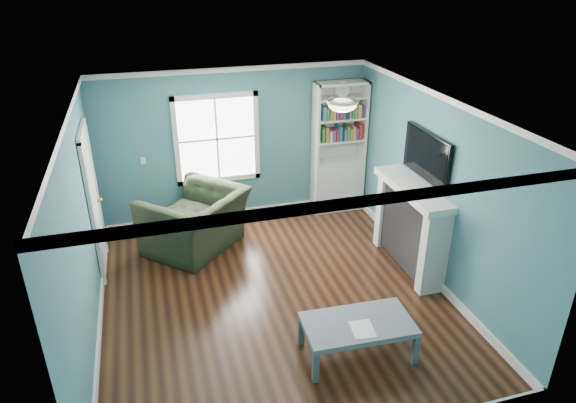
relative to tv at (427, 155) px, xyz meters
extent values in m
plane|color=black|center=(-2.20, -0.20, -1.72)|extent=(5.00, 5.00, 0.00)
plane|color=teal|center=(-2.20, 2.30, -0.43)|extent=(4.50, 0.00, 4.50)
plane|color=teal|center=(-2.20, -2.70, -0.43)|extent=(4.50, 0.00, 4.50)
plane|color=teal|center=(-4.45, -0.20, -0.43)|extent=(0.00, 5.00, 5.00)
plane|color=teal|center=(0.05, -0.20, -0.43)|extent=(0.00, 5.00, 5.00)
plane|color=white|center=(-2.20, -0.20, 0.88)|extent=(5.00, 5.00, 0.00)
cube|color=white|center=(-2.20, 2.28, -1.66)|extent=(4.50, 0.03, 0.12)
cube|color=white|center=(-4.44, -0.20, -1.66)|extent=(0.03, 5.00, 0.12)
cube|color=white|center=(0.03, -0.20, -1.66)|extent=(0.03, 5.00, 0.12)
cube|color=white|center=(-2.20, 2.28, 0.84)|extent=(4.50, 0.04, 0.08)
cube|color=white|center=(-2.20, -2.68, 0.84)|extent=(4.50, 0.04, 0.08)
cube|color=white|center=(-4.43, -0.20, 0.84)|extent=(0.04, 5.00, 0.08)
cube|color=white|center=(0.03, -0.20, 0.84)|extent=(0.04, 5.00, 0.08)
cube|color=white|center=(-2.50, 2.29, -0.27)|extent=(1.24, 0.01, 1.34)
cube|color=white|center=(-3.16, 2.28, -0.27)|extent=(0.08, 0.06, 1.50)
cube|color=white|center=(-1.84, 2.28, -0.27)|extent=(0.08, 0.06, 1.50)
cube|color=white|center=(-2.50, 2.28, -0.98)|extent=(1.40, 0.06, 0.08)
cube|color=white|center=(-2.50, 2.28, 0.44)|extent=(1.40, 0.06, 0.08)
cube|color=white|center=(-2.50, 2.28, -0.27)|extent=(1.24, 0.03, 0.03)
cube|color=white|center=(-2.50, 2.28, -0.27)|extent=(0.03, 0.03, 1.34)
cube|color=silver|center=(-0.43, 2.10, -1.27)|extent=(0.90, 0.35, 0.90)
cube|color=silver|center=(-0.86, 2.10, -0.12)|extent=(0.04, 0.35, 1.40)
cube|color=silver|center=(0.00, 2.10, -0.12)|extent=(0.04, 0.35, 1.40)
cube|color=silver|center=(-0.43, 2.26, -0.12)|extent=(0.90, 0.02, 1.40)
cube|color=silver|center=(-0.43, 2.10, 0.55)|extent=(0.90, 0.35, 0.04)
cube|color=silver|center=(-0.43, 2.10, -0.80)|extent=(0.84, 0.33, 0.03)
cube|color=silver|center=(-0.43, 2.10, -0.42)|extent=(0.84, 0.33, 0.03)
cube|color=silver|center=(-0.43, 2.10, -0.04)|extent=(0.84, 0.33, 0.03)
cube|color=silver|center=(-0.43, 2.10, 0.32)|extent=(0.84, 0.33, 0.03)
cube|color=#33723F|center=(-0.43, 2.08, -0.30)|extent=(0.70, 0.25, 0.22)
cube|color=olive|center=(-0.43, 2.08, 0.08)|extent=(0.70, 0.25, 0.22)
cylinder|color=beige|center=(-0.43, 2.05, 0.46)|extent=(0.26, 0.06, 0.26)
cube|color=black|center=(-0.11, 0.00, -1.12)|extent=(0.30, 1.20, 1.10)
cube|color=black|center=(-0.13, 0.00, -1.32)|extent=(0.22, 0.65, 0.70)
cube|color=silver|center=(-0.13, -0.67, -1.12)|extent=(0.36, 0.16, 1.20)
cube|color=silver|center=(-0.13, 0.67, -1.12)|extent=(0.36, 0.16, 1.20)
cube|color=silver|center=(-0.15, 0.00, -0.47)|extent=(0.44, 1.58, 0.10)
cube|color=black|center=(0.00, 0.00, 0.00)|extent=(0.06, 1.10, 0.65)
cube|color=silver|center=(-4.43, 1.20, -0.70)|extent=(0.04, 0.80, 2.05)
cube|color=white|center=(-4.42, 0.75, -0.70)|extent=(0.05, 0.08, 2.13)
cube|color=white|center=(-4.42, 1.65, -0.70)|extent=(0.05, 0.08, 2.13)
cube|color=white|center=(-4.42, 1.20, 0.36)|extent=(0.05, 0.98, 0.08)
sphere|color=#BF8C3F|center=(-4.37, 1.50, -0.77)|extent=(0.07, 0.07, 0.07)
ellipsoid|color=white|center=(-1.30, -0.10, 0.82)|extent=(0.34, 0.34, 0.15)
cylinder|color=white|center=(-1.30, -0.10, 0.86)|extent=(0.38, 0.38, 0.03)
cube|color=white|center=(-3.70, 2.28, -0.52)|extent=(0.08, 0.01, 0.12)
imported|color=black|center=(-3.04, 1.40, -1.11)|extent=(1.65, 1.65, 1.24)
cube|color=#4D575D|center=(-2.17, -1.81, -1.53)|extent=(0.07, 0.07, 0.38)
cube|color=#4D575D|center=(-1.01, -1.86, -1.53)|extent=(0.07, 0.07, 0.38)
cube|color=#4D575D|center=(-2.14, -1.20, -1.53)|extent=(0.07, 0.07, 0.38)
cube|color=#4D575D|center=(-0.98, -1.26, -1.53)|extent=(0.07, 0.07, 0.38)
cube|color=slate|center=(-1.57, -1.53, -1.31)|extent=(1.26, 0.73, 0.07)
cube|color=white|center=(-1.57, -1.66, -1.28)|extent=(0.28, 0.34, 0.00)
camera|label=1|loc=(-3.61, -5.73, 2.43)|focal=32.00mm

